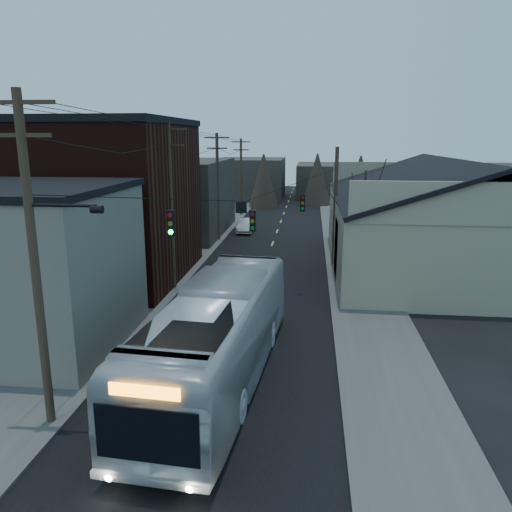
{
  "coord_description": "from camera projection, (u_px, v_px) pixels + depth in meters",
  "views": [
    {
      "loc": [
        3.28,
        -10.8,
        9.15
      ],
      "look_at": [
        0.45,
        14.77,
        3.0
      ],
      "focal_mm": 35.0,
      "sensor_mm": 36.0,
      "label": 1
    }
  ],
  "objects": [
    {
      "name": "bus",
      "position": [
        218.0,
        335.0,
        18.74
      ],
      "size": [
        4.27,
        13.77,
        3.78
      ],
      "primitive_type": "imported",
      "rotation": [
        0.0,
        0.0,
        3.06
      ],
      "color": "silver",
      "rests_on": "ground"
    },
    {
      "name": "building_clapboard",
      "position": [
        27.0,
        270.0,
        21.77
      ],
      "size": [
        8.0,
        8.0,
        7.0
      ],
      "primitive_type": "cube",
      "color": "slate",
      "rests_on": "ground"
    },
    {
      "name": "building_far_left",
      "position": [
        250.0,
        179.0,
        75.7
      ],
      "size": [
        10.0,
        12.0,
        6.0
      ],
      "primitive_type": "cube",
      "color": "#322E28",
      "rests_on": "ground"
    },
    {
      "name": "ground",
      "position": [
        176.0,
        499.0,
        12.92
      ],
      "size": [
        160.0,
        160.0,
        0.0
      ],
      "primitive_type": "plane",
      "color": "black",
      "rests_on": "ground"
    },
    {
      "name": "warehouse",
      "position": [
        449.0,
        231.0,
        35.06
      ],
      "size": [
        16.16,
        20.6,
        7.73
      ],
      "color": "#9B9171",
      "rests_on": "ground"
    },
    {
      "name": "building_left_far",
      "position": [
        178.0,
        197.0,
        47.92
      ],
      "size": [
        9.0,
        14.0,
        7.0
      ],
      "primitive_type": "cube",
      "color": "#322E28",
      "rests_on": "ground"
    },
    {
      "name": "building_brick",
      "position": [
        104.0,
        203.0,
        32.16
      ],
      "size": [
        10.0,
        12.0,
        10.0
      ],
      "primitive_type": "cube",
      "color": "black",
      "rests_on": "ground"
    },
    {
      "name": "road_surface",
      "position": [
        271.0,
        249.0,
        41.91
      ],
      "size": [
        9.0,
        110.0,
        0.02
      ],
      "primitive_type": "cube",
      "color": "black",
      "rests_on": "ground"
    },
    {
      "name": "parked_car",
      "position": [
        246.0,
        225.0,
        49.05
      ],
      "size": [
        1.51,
        4.11,
        1.35
      ],
      "primitive_type": "imported",
      "rotation": [
        0.0,
        0.0,
        -0.02
      ],
      "color": "#B7B9C0",
      "rests_on": "ground"
    },
    {
      "name": "sidewalk_left",
      "position": [
        195.0,
        246.0,
        42.6
      ],
      "size": [
        4.0,
        110.0,
        0.12
      ],
      "primitive_type": "cube",
      "color": "#474744",
      "rests_on": "ground"
    },
    {
      "name": "bare_tree",
      "position": [
        363.0,
        229.0,
        30.72
      ],
      "size": [
        0.4,
        0.4,
        7.2
      ],
      "primitive_type": "cone",
      "color": "black",
      "rests_on": "ground"
    },
    {
      "name": "building_far_right",
      "position": [
        335.0,
        180.0,
        79.25
      ],
      "size": [
        12.0,
        14.0,
        5.0
      ],
      "primitive_type": "cube",
      "color": "#322E28",
      "rests_on": "ground"
    },
    {
      "name": "utility_lines",
      "position": [
        221.0,
        198.0,
        35.44
      ],
      "size": [
        11.24,
        45.28,
        10.5
      ],
      "color": "#382B1E",
      "rests_on": "ground"
    },
    {
      "name": "sidewalk_right",
      "position": [
        349.0,
        250.0,
        41.21
      ],
      "size": [
        4.0,
        110.0,
        0.12
      ],
      "primitive_type": "cube",
      "color": "#474744",
      "rests_on": "ground"
    }
  ]
}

